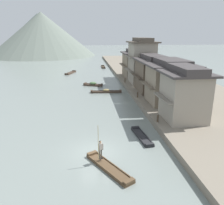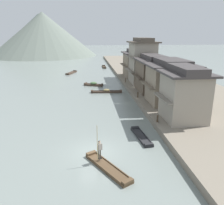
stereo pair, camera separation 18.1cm
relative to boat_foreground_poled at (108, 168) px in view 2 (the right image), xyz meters
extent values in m
plane|color=gray|center=(-0.94, 2.85, -0.13)|extent=(400.00, 400.00, 0.00)
cube|color=slate|center=(14.91, 32.85, 0.22)|extent=(18.00, 110.00, 0.70)
cube|color=brown|center=(0.00, 0.00, -0.03)|extent=(3.44, 4.92, 0.20)
cube|color=brown|center=(1.22, -2.09, 0.17)|extent=(0.94, 0.76, 0.18)
cube|color=brown|center=(-1.22, 2.09, 0.17)|extent=(0.94, 0.76, 0.18)
cube|color=brown|center=(0.39, 0.23, 0.12)|extent=(2.41, 4.04, 0.08)
cube|color=brown|center=(-0.39, -0.23, 0.12)|extent=(2.41, 4.04, 0.08)
cube|color=black|center=(-0.47, 0.99, 0.29)|extent=(0.21, 0.23, 0.05)
cylinder|color=#4C473D|center=(-0.50, 1.03, 0.70)|extent=(0.11, 0.11, 0.78)
cube|color=black|center=(-0.61, 0.88, 0.29)|extent=(0.21, 0.23, 0.05)
cylinder|color=#4C473D|center=(-0.64, 0.92, 0.70)|extent=(0.11, 0.11, 0.78)
cube|color=gray|center=(-0.57, 0.97, 1.35)|extent=(0.38, 0.35, 0.52)
cylinder|color=gray|center=(-0.37, 1.05, 1.28)|extent=(0.08, 0.08, 0.56)
cylinder|color=gray|center=(-0.70, 0.79, 1.28)|extent=(0.08, 0.08, 0.56)
sphere|color=tan|center=(-0.57, 0.97, 1.75)|extent=(0.20, 0.20, 0.20)
sphere|color=black|center=(-0.57, 0.98, 1.77)|extent=(0.18, 0.18, 0.18)
cylinder|color=tan|center=(-0.74, 0.71, 1.80)|extent=(0.04, 0.04, 3.00)
cube|color=#423328|center=(-0.23, 29.97, 0.00)|extent=(3.94, 2.51, 0.26)
cube|color=#423328|center=(1.39, 29.29, 0.25)|extent=(0.72, 1.06, 0.23)
cube|color=#423328|center=(-1.85, 30.66, 0.25)|extent=(0.72, 1.06, 0.23)
cube|color=#423328|center=(-0.03, 30.45, 0.17)|extent=(3.08, 1.37, 0.08)
cube|color=#423328|center=(-0.43, 29.50, 0.17)|extent=(3.08, 1.37, 0.08)
ellipsoid|color=#4C6B42|center=(-0.23, 29.97, 0.40)|extent=(1.68, 1.46, 0.55)
cube|color=#33281E|center=(3.83, 55.96, -0.02)|extent=(1.11, 5.31, 0.23)
cube|color=#33281E|center=(3.85, 58.46, 0.20)|extent=(0.96, 0.37, 0.20)
cube|color=#33281E|center=(3.81, 53.46, 0.20)|extent=(0.96, 0.37, 0.20)
cube|color=#33281E|center=(3.34, 55.96, 0.14)|extent=(0.12, 4.80, 0.08)
cube|color=#33281E|center=(4.32, 55.96, 0.14)|extent=(0.12, 4.80, 0.08)
cube|color=#423328|center=(1.92, 24.03, -0.01)|extent=(5.54, 1.22, 0.24)
cube|color=#423328|center=(-0.68, 24.19, 0.22)|extent=(0.41, 0.83, 0.22)
cube|color=#423328|center=(4.51, 23.88, 0.22)|extent=(0.41, 0.83, 0.22)
cube|color=#423328|center=(1.89, 23.62, 0.15)|extent=(5.00, 0.38, 0.08)
cube|color=#423328|center=(1.94, 24.44, 0.15)|extent=(5.00, 0.38, 0.08)
ellipsoid|color=olive|center=(1.92, 24.03, 0.34)|extent=(1.18, 0.88, 0.45)
cube|color=#232326|center=(3.92, 5.21, -0.03)|extent=(1.41, 4.49, 0.19)
cube|color=#232326|center=(3.68, 7.26, 0.15)|extent=(0.86, 0.45, 0.17)
cube|color=#232326|center=(4.15, 3.17, 0.15)|extent=(0.86, 0.45, 0.17)
cube|color=#232326|center=(3.50, 5.16, 0.10)|extent=(0.53, 3.90, 0.08)
cube|color=#232326|center=(4.33, 5.26, 0.10)|extent=(0.53, 3.90, 0.08)
cube|color=#423328|center=(-5.72, 45.76, -0.01)|extent=(2.80, 5.35, 0.24)
cube|color=#423328|center=(-4.87, 48.12, 0.22)|extent=(1.03, 0.67, 0.21)
cube|color=#423328|center=(-6.56, 43.41, 0.22)|extent=(1.03, 0.67, 0.21)
cube|color=#423328|center=(-6.19, 45.93, 0.15)|extent=(1.70, 4.55, 0.08)
cube|color=#423328|center=(-5.25, 45.60, 0.15)|extent=(1.70, 4.55, 0.08)
cube|color=gray|center=(9.34, 8.11, 3.18)|extent=(4.22, 4.87, 5.20)
cube|color=gray|center=(6.88, 8.11, 3.18)|extent=(0.70, 4.87, 0.16)
cube|color=#3D3838|center=(9.34, 8.11, 5.90)|extent=(5.12, 5.77, 0.24)
cube|color=#3D3838|center=(9.34, 8.11, 6.37)|extent=(2.53, 5.77, 0.70)
cube|color=gray|center=(10.18, 14.76, 3.18)|extent=(5.88, 5.39, 5.20)
cube|color=#6E6151|center=(6.88, 14.76, 3.18)|extent=(0.70, 5.39, 0.16)
cube|color=#3D3838|center=(10.18, 14.76, 5.90)|extent=(6.78, 6.29, 0.24)
cube|color=#3D3838|center=(10.18, 14.76, 6.37)|extent=(3.53, 6.29, 0.70)
cube|color=brown|center=(9.56, 21.60, 3.18)|extent=(4.65, 6.10, 5.20)
cube|color=#4D4135|center=(6.88, 21.60, 3.18)|extent=(0.70, 6.10, 0.16)
cube|color=#3D3838|center=(9.56, 21.60, 5.90)|extent=(5.55, 7.00, 0.24)
cube|color=#3D3838|center=(9.56, 21.60, 6.37)|extent=(2.79, 7.00, 0.70)
cube|color=gray|center=(9.44, 28.73, 4.48)|extent=(4.41, 5.94, 7.80)
cube|color=gray|center=(6.88, 28.73, 3.18)|extent=(0.70, 5.94, 0.16)
cube|color=gray|center=(6.88, 28.73, 5.78)|extent=(0.70, 5.94, 0.16)
cube|color=#4C4238|center=(9.44, 28.73, 8.50)|extent=(5.31, 6.84, 0.24)
cube|color=#4C4238|center=(9.44, 28.73, 8.97)|extent=(2.65, 6.84, 0.70)
cube|color=#7F705B|center=(9.52, 35.87, 3.18)|extent=(4.57, 7.01, 5.20)
cube|color=brown|center=(6.88, 35.87, 3.18)|extent=(0.70, 7.01, 0.16)
cube|color=#3D3838|center=(9.52, 35.87, 5.90)|extent=(5.47, 7.91, 0.24)
cube|color=#3D3838|center=(9.52, 35.87, 6.37)|extent=(2.74, 7.91, 0.70)
cylinder|color=#473828|center=(6.26, 7.55, 0.97)|extent=(0.20, 0.20, 0.79)
cylinder|color=#473828|center=(6.26, 17.76, 1.00)|extent=(0.20, 0.20, 0.86)
cylinder|color=#473828|center=(6.26, 29.33, 1.00)|extent=(0.20, 0.20, 0.84)
cone|color=slate|center=(-21.85, 100.29, 9.93)|extent=(50.04, 50.04, 20.12)
cone|color=slate|center=(-23.48, 102.16, 7.09)|extent=(40.77, 40.77, 14.43)
cone|color=#4C5B56|center=(-24.47, 105.95, 9.75)|extent=(45.67, 45.67, 19.76)
camera|label=1|loc=(-1.49, -15.34, 10.00)|focal=36.30mm
camera|label=2|loc=(-1.31, -15.36, 10.00)|focal=36.30mm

